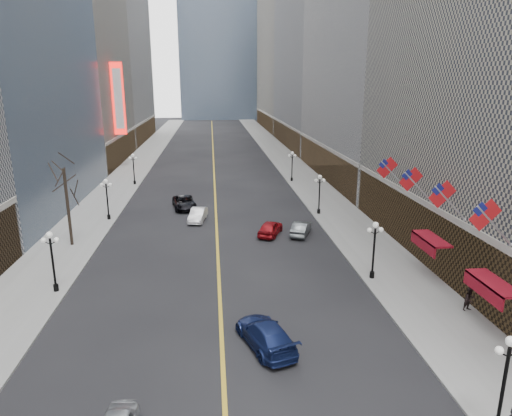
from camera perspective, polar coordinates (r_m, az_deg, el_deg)
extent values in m
cube|color=gray|center=(74.43, 5.63, 4.01)|extent=(6.00, 230.00, 0.15)
cube|color=gray|center=(74.31, -16.11, 3.46)|extent=(6.00, 230.00, 0.15)
cube|color=gold|center=(82.87, -5.30, 5.15)|extent=(0.25, 200.00, 0.02)
cube|color=brown|center=(37.83, 24.52, -4.75)|extent=(2.80, 41.00, 5.00)
cube|color=brown|center=(73.04, 9.39, 5.68)|extent=(2.80, 35.00, 5.00)
cube|color=#99999C|center=(112.11, 10.78, 19.95)|extent=(26.00, 40.00, 48.00)
cube|color=brown|center=(109.84, 4.32, 9.07)|extent=(2.80, 39.00, 5.00)
cube|color=#A29B86|center=(154.42, 6.20, 21.43)|extent=(26.00, 46.00, 62.00)
cube|color=brown|center=(152.19, 1.53, 10.89)|extent=(2.80, 45.00, 5.00)
cube|color=#A29B86|center=(93.95, -25.66, 20.31)|extent=(26.00, 30.00, 50.00)
cube|color=brown|center=(91.19, -17.10, 7.13)|extent=(2.80, 29.00, 5.00)
cube|color=brown|center=(124.47, -14.10, 9.41)|extent=(2.80, 37.00, 5.00)
cylinder|color=black|center=(23.40, 28.48, -19.28)|extent=(0.16, 0.16, 4.00)
sphere|color=white|center=(22.25, 29.26, -14.34)|extent=(0.44, 0.44, 0.44)
sphere|color=white|center=(22.19, 28.13, -15.43)|extent=(0.36, 0.36, 0.36)
cylinder|color=black|center=(36.72, 14.30, -8.08)|extent=(0.36, 0.36, 0.50)
cylinder|color=black|center=(36.07, 14.49, -5.53)|extent=(0.16, 0.16, 4.00)
sphere|color=white|center=(35.33, 14.73, -2.04)|extent=(0.44, 0.44, 0.44)
sphere|color=white|center=(35.30, 14.00, -2.69)|extent=(0.36, 0.36, 0.36)
sphere|color=white|center=(35.61, 15.37, -2.63)|extent=(0.36, 0.36, 0.36)
cylinder|color=black|center=(52.99, 7.84, -0.41)|extent=(0.36, 0.36, 0.50)
cylinder|color=black|center=(52.54, 7.91, 1.43)|extent=(0.16, 0.16, 4.00)
sphere|color=white|center=(52.04, 8.01, 3.88)|extent=(0.44, 0.44, 0.44)
sphere|color=white|center=(52.02, 7.51, 3.45)|extent=(0.36, 0.36, 0.36)
sphere|color=white|center=(52.23, 8.47, 3.46)|extent=(0.36, 0.36, 0.36)
cylinder|color=black|center=(70.11, 4.49, 3.60)|extent=(0.36, 0.36, 0.50)
cylinder|color=black|center=(69.77, 4.52, 5.01)|extent=(0.16, 0.16, 4.00)
sphere|color=white|center=(69.40, 4.56, 6.88)|extent=(0.44, 0.44, 0.44)
sphere|color=white|center=(69.38, 4.19, 6.55)|extent=(0.36, 0.36, 0.36)
sphere|color=white|center=(69.54, 4.92, 6.55)|extent=(0.36, 0.36, 0.36)
cylinder|color=black|center=(36.53, -23.72, -9.09)|extent=(0.36, 0.36, 0.50)
cylinder|color=black|center=(35.87, -24.02, -6.54)|extent=(0.16, 0.16, 4.00)
sphere|color=white|center=(35.13, -24.43, -3.05)|extent=(0.44, 0.44, 0.44)
sphere|color=white|center=(35.40, -25.05, -3.67)|extent=(0.36, 0.36, 0.36)
sphere|color=white|center=(35.10, -23.66, -3.66)|extent=(0.36, 0.36, 0.36)
cylinder|color=black|center=(52.86, -17.92, -1.07)|extent=(0.36, 0.36, 0.50)
cylinder|color=black|center=(52.41, -18.07, 0.76)|extent=(0.16, 0.16, 4.00)
sphere|color=white|center=(51.90, -18.28, 3.22)|extent=(0.44, 0.44, 0.44)
sphere|color=white|center=(52.08, -18.73, 2.77)|extent=(0.36, 0.36, 0.36)
sphere|color=white|center=(51.88, -17.76, 2.80)|extent=(0.36, 0.36, 0.36)
cylinder|color=black|center=(70.01, -14.93, 3.11)|extent=(0.36, 0.36, 0.50)
cylinder|color=black|center=(69.67, -15.02, 4.51)|extent=(0.16, 0.16, 4.00)
sphere|color=white|center=(69.29, -15.16, 6.38)|extent=(0.44, 0.44, 0.44)
sphere|color=white|center=(69.43, -15.50, 6.03)|extent=(0.36, 0.36, 0.36)
sphere|color=white|center=(69.28, -14.77, 6.07)|extent=(0.36, 0.36, 0.36)
cylinder|color=#B2B2B7|center=(29.62, 27.65, -1.96)|extent=(2.49, 0.12, 2.49)
cube|color=red|center=(29.10, 26.73, -0.79)|extent=(1.94, 0.04, 1.94)
cube|color=navy|center=(28.83, 26.23, -0.15)|extent=(0.88, 0.06, 0.88)
cylinder|color=#B2B2B7|center=(33.73, 23.13, 0.54)|extent=(2.49, 0.12, 2.49)
cube|color=red|center=(33.27, 22.26, 1.60)|extent=(1.94, 0.04, 1.94)
cube|color=navy|center=(33.04, 21.79, 2.18)|extent=(0.88, 0.06, 0.88)
cylinder|color=#B2B2B7|center=(38.06, 19.62, 2.48)|extent=(2.49, 0.12, 2.49)
cube|color=red|center=(37.65, 18.81, 3.43)|extent=(1.94, 0.04, 1.94)
cube|color=navy|center=(37.44, 18.36, 3.96)|extent=(0.88, 0.06, 0.88)
cylinder|color=#B2B2B7|center=(42.53, 16.82, 4.01)|extent=(2.49, 0.12, 2.49)
cube|color=red|center=(42.17, 16.07, 4.88)|extent=(1.94, 0.04, 1.94)
cube|color=navy|center=(41.98, 15.66, 5.35)|extent=(0.88, 0.06, 0.88)
cube|color=maroon|center=(31.05, 27.60, -8.28)|extent=(1.40, 4.00, 0.15)
cube|color=maroon|center=(30.86, 26.48, -9.09)|extent=(0.10, 4.00, 0.90)
cube|color=maroon|center=(37.48, 21.09, -3.59)|extent=(1.40, 4.00, 0.15)
cube|color=maroon|center=(37.32, 20.13, -4.22)|extent=(0.10, 4.00, 0.90)
cube|color=red|center=(83.07, -16.83, 12.93)|extent=(2.00, 0.50, 12.00)
cube|color=white|center=(83.06, -16.80, 12.93)|extent=(1.40, 0.55, 10.00)
cylinder|color=#2D231C|center=(44.97, -22.45, 0.09)|extent=(0.28, 0.28, 7.20)
imported|color=silver|center=(50.45, -7.28, -0.85)|extent=(2.19, 4.46, 1.41)
imported|color=black|center=(55.62, -8.96, 0.68)|extent=(3.35, 5.69, 1.49)
imported|color=navy|center=(27.22, 1.20, -15.50)|extent=(3.68, 5.68, 1.53)
imported|color=maroon|center=(45.49, 1.81, -2.51)|extent=(3.28, 4.64, 1.47)
imported|color=#474C4E|center=(45.73, 5.65, -2.54)|extent=(2.88, 4.42, 1.37)
imported|color=black|center=(33.74, 25.15, -10.29)|extent=(0.87, 0.63, 1.60)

